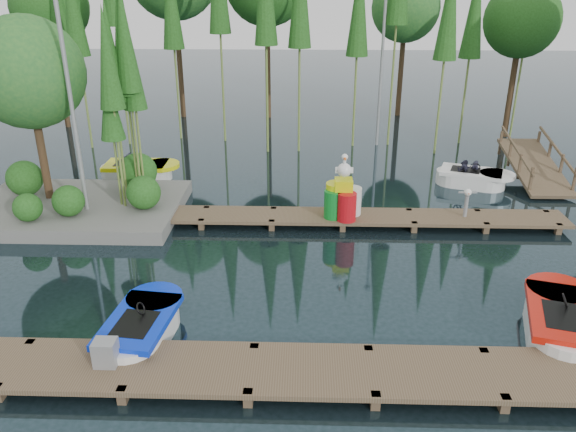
{
  "coord_description": "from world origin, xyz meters",
  "views": [
    {
      "loc": [
        0.91,
        -12.61,
        6.72
      ],
      "look_at": [
        0.5,
        0.5,
        1.1
      ],
      "focal_mm": 35.0,
      "sensor_mm": 36.0,
      "label": 1
    }
  ],
  "objects_px": {
    "island": "(56,109)",
    "boat_yellow_far": "(138,171)",
    "utility_cabinet": "(106,353)",
    "yellow_barrel": "(337,199)",
    "drum_cluster": "(344,199)",
    "boat_blue": "(141,329)",
    "boat_red": "(561,323)"
  },
  "relations": [
    {
      "from": "island",
      "to": "drum_cluster",
      "type": "relative_size",
      "value": 3.59
    },
    {
      "from": "boat_red",
      "to": "utility_cabinet",
      "type": "relative_size",
      "value": 6.39
    },
    {
      "from": "island",
      "to": "boat_yellow_far",
      "type": "xyz_separation_m",
      "value": [
        1.23,
        3.01,
        -2.89
      ]
    },
    {
      "from": "boat_red",
      "to": "utility_cabinet",
      "type": "distance_m",
      "value": 8.87
    },
    {
      "from": "boat_yellow_far",
      "to": "utility_cabinet",
      "type": "distance_m",
      "value": 11.08
    },
    {
      "from": "boat_blue",
      "to": "utility_cabinet",
      "type": "relative_size",
      "value": 5.48
    },
    {
      "from": "boat_red",
      "to": "yellow_barrel",
      "type": "height_order",
      "value": "yellow_barrel"
    },
    {
      "from": "boat_blue",
      "to": "utility_cabinet",
      "type": "xyz_separation_m",
      "value": [
        -0.29,
        -1.17,
        0.3
      ]
    },
    {
      "from": "boat_yellow_far",
      "to": "utility_cabinet",
      "type": "relative_size",
      "value": 5.68
    },
    {
      "from": "boat_blue",
      "to": "drum_cluster",
      "type": "bearing_deg",
      "value": 59.04
    },
    {
      "from": "boat_blue",
      "to": "boat_yellow_far",
      "type": "relative_size",
      "value": 0.96
    },
    {
      "from": "boat_blue",
      "to": "utility_cabinet",
      "type": "bearing_deg",
      "value": -97.34
    },
    {
      "from": "boat_yellow_far",
      "to": "drum_cluster",
      "type": "relative_size",
      "value": 1.5
    },
    {
      "from": "boat_blue",
      "to": "utility_cabinet",
      "type": "distance_m",
      "value": 1.24
    },
    {
      "from": "island",
      "to": "boat_yellow_far",
      "type": "height_order",
      "value": "island"
    },
    {
      "from": "boat_blue",
      "to": "drum_cluster",
      "type": "distance_m",
      "value": 7.18
    },
    {
      "from": "boat_blue",
      "to": "yellow_barrel",
      "type": "distance_m",
      "value": 7.18
    },
    {
      "from": "island",
      "to": "utility_cabinet",
      "type": "xyz_separation_m",
      "value": [
        3.7,
        -7.79,
        -2.64
      ]
    },
    {
      "from": "boat_red",
      "to": "yellow_barrel",
      "type": "relative_size",
      "value": 3.23
    },
    {
      "from": "boat_red",
      "to": "drum_cluster",
      "type": "distance_m",
      "value": 6.67
    },
    {
      "from": "island",
      "to": "boat_blue",
      "type": "bearing_deg",
      "value": -58.91
    },
    {
      "from": "island",
      "to": "boat_red",
      "type": "bearing_deg",
      "value": -26.47
    },
    {
      "from": "island",
      "to": "drum_cluster",
      "type": "distance_m",
      "value": 8.71
    },
    {
      "from": "island",
      "to": "utility_cabinet",
      "type": "bearing_deg",
      "value": -64.57
    },
    {
      "from": "boat_red",
      "to": "yellow_barrel",
      "type": "bearing_deg",
      "value": 144.55
    },
    {
      "from": "boat_blue",
      "to": "boat_red",
      "type": "distance_m",
      "value": 8.44
    },
    {
      "from": "utility_cabinet",
      "to": "yellow_barrel",
      "type": "distance_m",
      "value": 8.3
    },
    {
      "from": "boat_red",
      "to": "boat_yellow_far",
      "type": "xyz_separation_m",
      "value": [
        -11.19,
        9.2,
        0.01
      ]
    },
    {
      "from": "boat_blue",
      "to": "drum_cluster",
      "type": "relative_size",
      "value": 1.44
    },
    {
      "from": "island",
      "to": "boat_blue",
      "type": "xyz_separation_m",
      "value": [
        3.99,
        -6.62,
        -2.93
      ]
    },
    {
      "from": "island",
      "to": "yellow_barrel",
      "type": "bearing_deg",
      "value": -5.54
    },
    {
      "from": "boat_blue",
      "to": "boat_red",
      "type": "height_order",
      "value": "boat_red"
    }
  ]
}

